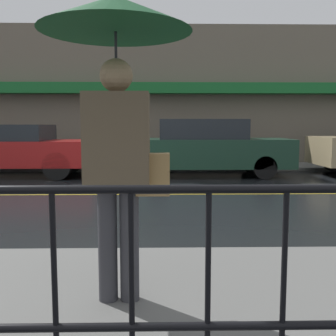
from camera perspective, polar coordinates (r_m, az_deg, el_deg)
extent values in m
plane|color=black|center=(8.05, -10.80, -3.77)|extent=(80.00, 80.00, 0.00)
cube|color=#60605E|center=(12.70, -7.24, 0.17)|extent=(28.00, 1.89, 0.10)
cube|color=gold|center=(8.05, -10.80, -3.74)|extent=(25.20, 0.12, 0.01)
cube|color=#706656|center=(13.76, -6.88, 10.33)|extent=(28.00, 0.30, 4.75)
cube|color=#196B2D|center=(13.36, -7.08, 11.42)|extent=(16.80, 0.55, 0.35)
cylinder|color=black|center=(1.75, -16.00, -19.91)|extent=(0.02, 0.02, 1.03)
cylinder|color=black|center=(1.70, -5.27, -20.47)|extent=(0.02, 0.02, 1.03)
cylinder|color=black|center=(1.71, 5.76, -20.36)|extent=(0.02, 0.02, 1.03)
cylinder|color=black|center=(1.77, 16.30, -19.61)|extent=(0.02, 0.02, 1.03)
cylinder|color=#333338|center=(2.94, -8.75, -10.85)|extent=(0.14, 0.14, 0.84)
cylinder|color=#333338|center=(2.92, -5.62, -10.90)|extent=(0.14, 0.14, 0.84)
cube|color=brown|center=(2.80, -7.40, 4.02)|extent=(0.46, 0.27, 0.67)
sphere|color=#9C7E59|center=(2.82, -7.53, 13.17)|extent=(0.23, 0.23, 0.23)
cylinder|color=#262628|center=(2.81, -7.51, 11.62)|extent=(0.02, 0.02, 0.74)
cone|color=#144723|center=(2.90, -7.65, 21.33)|extent=(1.06, 1.06, 0.24)
cube|color=#9E7A47|center=(2.81, -2.23, -0.91)|extent=(0.24, 0.12, 0.30)
cube|color=maroon|center=(11.47, -21.80, 2.07)|extent=(4.64, 1.85, 0.67)
cube|color=#1E2328|center=(11.51, -22.77, 4.77)|extent=(2.41, 1.70, 0.42)
cylinder|color=black|center=(11.85, -13.84, 1.08)|extent=(0.71, 0.22, 0.71)
cylinder|color=black|center=(10.28, -15.81, 0.26)|extent=(0.71, 0.22, 0.71)
cube|color=#193828|center=(10.81, 5.83, 2.24)|extent=(4.41, 1.73, 0.76)
cube|color=#1E2328|center=(10.77, 4.93, 5.65)|extent=(2.29, 1.60, 0.52)
cylinder|color=black|center=(11.82, 11.96, 0.85)|extent=(0.60, 0.22, 0.60)
cylinder|color=black|center=(10.36, 13.85, 0.06)|extent=(0.60, 0.22, 0.60)
cylinder|color=black|center=(11.51, -1.42, 0.84)|extent=(0.60, 0.22, 0.60)
cylinder|color=black|center=(10.01, -1.46, 0.03)|extent=(0.60, 0.22, 0.60)
cylinder|color=black|center=(12.68, 23.03, 1.06)|extent=(0.69, 0.22, 0.69)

